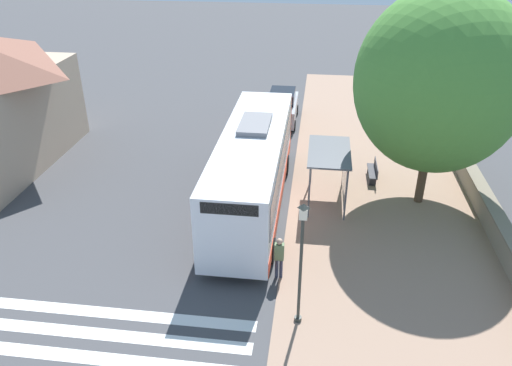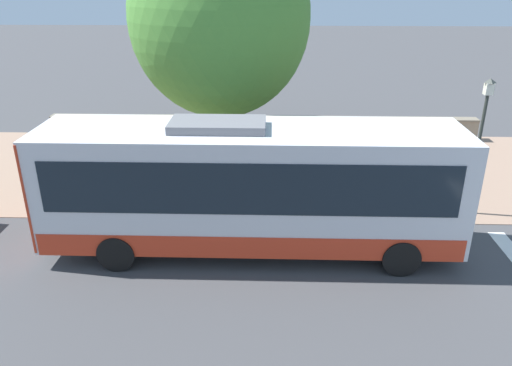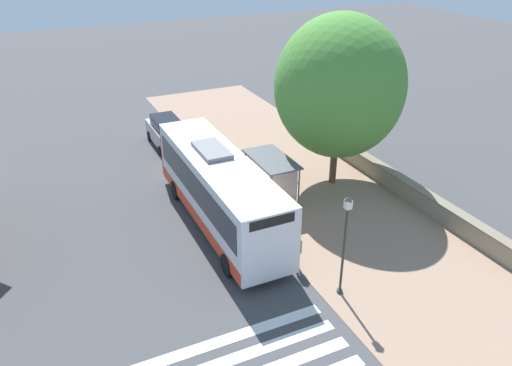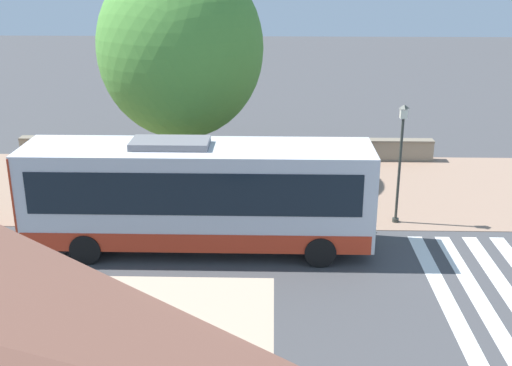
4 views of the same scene
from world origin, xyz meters
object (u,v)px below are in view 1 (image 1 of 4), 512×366
at_px(bus, 253,168).
at_px(parked_car_behind_bus, 282,107).
at_px(pedestrian, 279,255).
at_px(bench, 373,171).
at_px(shade_tree, 439,82).
at_px(bus_shelter, 333,160).
at_px(street_lamp_near, 301,255).

height_order(bus, parked_car_behind_bus, bus).
bearing_deg(pedestrian, bench, -115.78).
bearing_deg(bench, parked_car_behind_bus, -55.09).
xyz_separation_m(shade_tree, parked_car_behind_bus, (7.13, -9.38, -4.72)).
bearing_deg(bus, parked_car_behind_bus, -92.21).
distance_m(bus_shelter, pedestrian, 6.20).
bearing_deg(shade_tree, bus, 10.98).
distance_m(bus_shelter, street_lamp_near, 8.04).
bearing_deg(parked_car_behind_bus, pedestrian, 94.36).
bearing_deg(street_lamp_near, shade_tree, -121.08).
xyz_separation_m(pedestrian, parked_car_behind_bus, (1.20, -15.71, -0.04)).
relative_size(bench, parked_car_behind_bus, 0.40).
bearing_deg(bus_shelter, bench, -130.99).
bearing_deg(parked_car_behind_bus, bench, 124.91).
xyz_separation_m(bus_shelter, shade_tree, (-4.08, -0.53, 3.54)).
relative_size(pedestrian, parked_car_behind_bus, 0.39).
bearing_deg(parked_car_behind_bus, bus_shelter, 107.12).
height_order(street_lamp_near, shade_tree, shade_tree).
relative_size(bus_shelter, bench, 2.01).
bearing_deg(bus_shelter, pedestrian, 72.29).
relative_size(shade_tree, parked_car_behind_bus, 2.19).
bearing_deg(pedestrian, bus_shelter, -107.71).
bearing_deg(street_lamp_near, bus, -70.85).
height_order(bench, shade_tree, shade_tree).
height_order(bus_shelter, shade_tree, shade_tree).
xyz_separation_m(street_lamp_near, shade_tree, (-5.11, -8.48, 3.05)).
bearing_deg(parked_car_behind_bus, bus, 87.79).
bearing_deg(pedestrian, parked_car_behind_bus, -85.64).
bearing_deg(parked_car_behind_bus, shade_tree, 127.26).
distance_m(street_lamp_near, shade_tree, 10.36).
relative_size(pedestrian, bench, 0.98).
distance_m(bus_shelter, shade_tree, 5.43).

